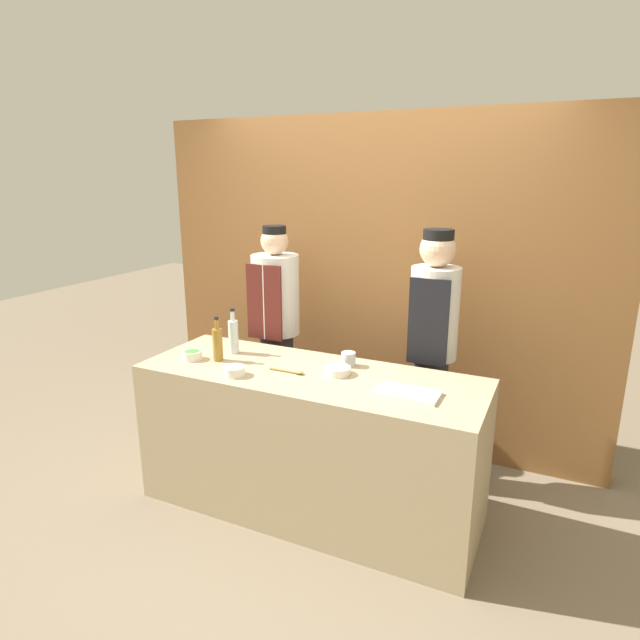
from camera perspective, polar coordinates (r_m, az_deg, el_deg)
name	(u,v)px	position (r m, az deg, el deg)	size (l,w,h in m)	color
ground_plane	(310,505)	(3.52, -1.05, -19.16)	(14.00, 14.00, 0.00)	#756651
cabinet_wall	(374,285)	(3.98, 5.78, 3.76)	(3.39, 0.18, 2.40)	brown
counter	(310,441)	(3.29, -1.09, -12.82)	(2.02, 0.72, 0.88)	tan
sauce_bowl_green	(192,355)	(3.40, -13.46, -3.63)	(0.12, 0.12, 0.05)	white
sauce_bowl_purple	(338,370)	(3.07, 1.91, -5.37)	(0.15, 0.15, 0.05)	white
sauce_bowl_yellow	(235,370)	(3.09, -9.10, -5.34)	(0.12, 0.12, 0.05)	white
cutting_board	(408,393)	(2.84, 9.33, -7.72)	(0.33, 0.18, 0.02)	white
bottle_clear	(233,336)	(3.45, -9.22, -1.65)	(0.06, 0.06, 0.29)	silver
bottle_vinegar	(218,344)	(3.33, -10.87, -2.48)	(0.06, 0.06, 0.28)	olive
cup_steel	(348,359)	(3.20, 3.04, -4.19)	(0.09, 0.09, 0.09)	#B7B7BC
wooden_spoon	(290,371)	(3.10, -3.20, -5.47)	(0.22, 0.04, 0.02)	#B2844C
chef_left	(276,331)	(3.86, -4.68, -1.20)	(0.34, 0.34, 1.65)	#28282D
chef_right	(432,348)	(3.45, 11.85, -2.91)	(0.30, 0.30, 1.68)	#28282D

